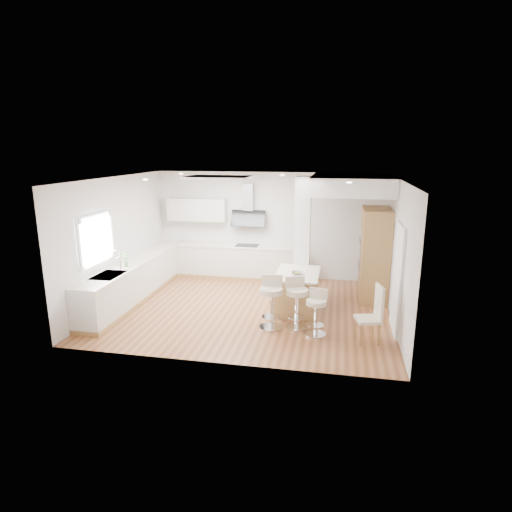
% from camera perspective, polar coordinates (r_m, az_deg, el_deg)
% --- Properties ---
extents(ground, '(6.00, 6.00, 0.00)m').
position_cam_1_polar(ground, '(9.41, -0.98, -6.98)').
color(ground, '#965D37').
rests_on(ground, ground).
extents(ceiling, '(6.00, 5.00, 0.02)m').
position_cam_1_polar(ceiling, '(9.41, -0.98, -6.98)').
color(ceiling, white).
rests_on(ceiling, ground).
extents(wall_back, '(6.00, 0.04, 2.80)m').
position_cam_1_polar(wall_back, '(11.41, 1.59, 4.09)').
color(wall_back, silver).
rests_on(wall_back, ground).
extents(wall_left, '(0.04, 5.00, 2.80)m').
position_cam_1_polar(wall_left, '(10.05, -18.01, 2.02)').
color(wall_left, silver).
rests_on(wall_left, ground).
extents(wall_right, '(0.04, 5.00, 2.80)m').
position_cam_1_polar(wall_right, '(8.89, 18.26, 0.48)').
color(wall_right, silver).
rests_on(wall_right, ground).
extents(skylight, '(4.10, 2.10, 0.06)m').
position_cam_1_polar(skylight, '(9.57, -5.01, 10.38)').
color(skylight, white).
rests_on(skylight, ground).
extents(window_left, '(0.06, 1.28, 1.07)m').
position_cam_1_polar(window_left, '(9.21, -20.57, 2.62)').
color(window_left, silver).
rests_on(window_left, ground).
extents(doorway_right, '(0.05, 1.00, 2.10)m').
position_cam_1_polar(doorway_right, '(8.41, 18.35, -3.11)').
color(doorway_right, '#403732').
rests_on(doorway_right, ground).
extents(counter_left, '(0.63, 4.50, 1.35)m').
position_cam_1_polar(counter_left, '(10.33, -15.55, -2.87)').
color(counter_left, '#AB8149').
rests_on(counter_left, ground).
extents(counter_back, '(3.62, 0.63, 2.50)m').
position_cam_1_polar(counter_back, '(11.47, -3.17, 0.53)').
color(counter_back, '#AB8149').
rests_on(counter_back, ground).
extents(pillar, '(0.35, 0.35, 2.80)m').
position_cam_1_polar(pillar, '(9.77, 6.18, 2.31)').
color(pillar, white).
rests_on(pillar, ground).
extents(soffit, '(1.78, 2.20, 0.40)m').
position_cam_1_polar(soffit, '(10.02, 12.67, 9.28)').
color(soffit, white).
rests_on(soffit, ground).
extents(oven_column, '(0.63, 1.21, 2.10)m').
position_cam_1_polar(oven_column, '(10.12, 15.48, 0.25)').
color(oven_column, '#AB8149').
rests_on(oven_column, ground).
extents(peninsula, '(0.90, 1.36, 0.89)m').
position_cam_1_polar(peninsula, '(9.25, 5.51, -4.67)').
color(peninsula, '#AB8149').
rests_on(peninsula, ground).
extents(bar_stool_a, '(0.49, 0.49, 1.03)m').
position_cam_1_polar(bar_stool_a, '(8.25, 2.06, -5.78)').
color(bar_stool_a, silver).
rests_on(bar_stool_a, ground).
extents(bar_stool_b, '(0.58, 0.58, 1.00)m').
position_cam_1_polar(bar_stool_b, '(8.30, 5.44, -5.85)').
color(bar_stool_b, silver).
rests_on(bar_stool_b, ground).
extents(bar_stool_c, '(0.45, 0.45, 0.87)m').
position_cam_1_polar(bar_stool_c, '(8.05, 8.06, -7.12)').
color(bar_stool_c, silver).
rests_on(bar_stool_c, ground).
extents(dining_chair, '(0.50, 0.50, 1.07)m').
position_cam_1_polar(dining_chair, '(7.93, 15.39, -7.24)').
color(dining_chair, beige).
rests_on(dining_chair, ground).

